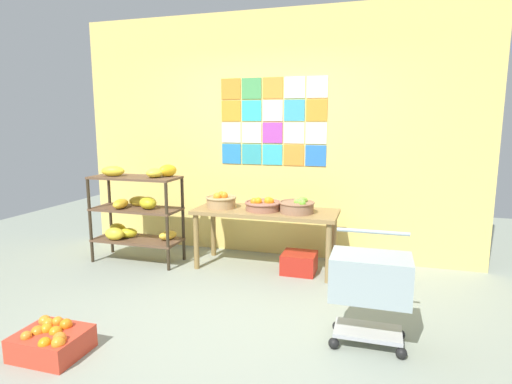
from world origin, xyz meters
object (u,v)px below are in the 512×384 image
produce_crate_under_table (299,263)px  shopping_cart (370,281)px  fruit_basket_back_left (263,205)px  banana_shelf_unit (136,208)px  fruit_basket_right (297,206)px  orange_crate_foreground (52,341)px  fruit_basket_centre (221,201)px  display_table (266,217)px

produce_crate_under_table → shopping_cart: shopping_cart is taller
fruit_basket_back_left → shopping_cart: 1.81m
banana_shelf_unit → shopping_cart: (2.67, -1.17, -0.16)m
banana_shelf_unit → fruit_basket_right: (1.87, 0.15, 0.10)m
produce_crate_under_table → fruit_basket_right: bearing=-177.5°
fruit_basket_right → orange_crate_foreground: size_ratio=0.83×
shopping_cart → fruit_basket_right: bearing=122.6°
fruit_basket_back_left → orange_crate_foreground: 2.41m
banana_shelf_unit → fruit_basket_back_left: 1.50m
banana_shelf_unit → fruit_basket_centre: banana_shelf_unit is taller
fruit_basket_right → shopping_cart: bearing=-59.0°
fruit_basket_centre → banana_shelf_unit: bearing=-170.1°
produce_crate_under_table → fruit_basket_centre: bearing=178.8°
banana_shelf_unit → display_table: banana_shelf_unit is taller
orange_crate_foreground → shopping_cart: shopping_cart is taller
banana_shelf_unit → shopping_cart: size_ratio=1.40×
fruit_basket_right → fruit_basket_centre: 0.88m
display_table → fruit_basket_centre: (-0.52, -0.02, 0.16)m
fruit_basket_back_left → produce_crate_under_table: fruit_basket_back_left is taller
fruit_basket_centre → orange_crate_foreground: (-0.46, -2.13, -0.64)m
fruit_basket_centre → produce_crate_under_table: fruit_basket_centre is taller
fruit_basket_centre → produce_crate_under_table: size_ratio=0.96×
banana_shelf_unit → fruit_basket_right: banana_shelf_unit is taller
fruit_basket_right → shopping_cart: (0.80, -1.32, -0.25)m
banana_shelf_unit → fruit_basket_back_left: bearing=6.6°
fruit_basket_right → fruit_basket_back_left: size_ratio=0.93×
fruit_basket_back_left → produce_crate_under_table: bearing=-2.6°
display_table → produce_crate_under_table: 0.62m
display_table → fruit_basket_back_left: 0.15m
fruit_basket_right → orange_crate_foreground: bearing=-122.4°
fruit_basket_right → fruit_basket_back_left: bearing=177.0°
display_table → orange_crate_foreground: bearing=-114.4°
display_table → fruit_basket_centre: fruit_basket_centre is taller
fruit_basket_back_left → produce_crate_under_table: (0.42, -0.02, -0.62)m
fruit_basket_centre → fruit_basket_back_left: size_ratio=0.86×
fruit_basket_centre → produce_crate_under_table: 1.11m
display_table → fruit_basket_back_left: size_ratio=3.88×
display_table → fruit_basket_back_left: bearing=-136.1°
fruit_basket_right → fruit_basket_centre: bearing=178.7°
fruit_basket_right → banana_shelf_unit: bearing=-175.3°
produce_crate_under_table → orange_crate_foreground: orange_crate_foreground is taller
produce_crate_under_table → orange_crate_foreground: 2.51m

